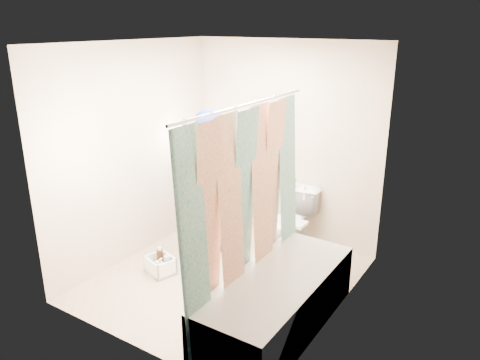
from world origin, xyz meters
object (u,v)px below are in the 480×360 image
Objects in this scene: bathtub at (277,300)px; plumber at (206,186)px; cleaning_caddy at (161,266)px; toilet at (291,223)px.

plumber is (-1.32, 0.74, 0.58)m from bathtub.
plumber is 0.99m from cleaning_caddy.
plumber is (-0.77, -0.61, 0.48)m from toilet.
plumber is at bearing 150.53° from bathtub.
bathtub is 1.51m from cleaning_caddy.
cleaning_caddy is (-0.95, -1.20, -0.28)m from toilet.
toilet is at bearing 69.44° from cleaning_caddy.
plumber reaches higher than bathtub.
bathtub is 1.62m from plumber.
toilet is (-0.55, 1.35, 0.10)m from bathtub.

